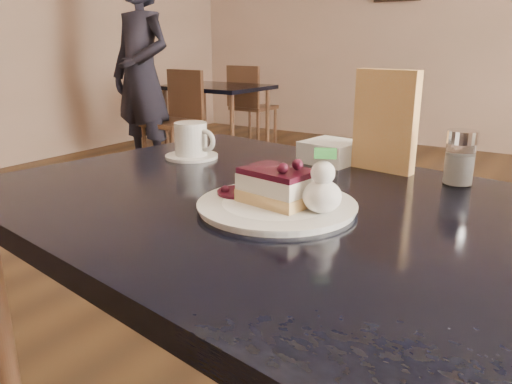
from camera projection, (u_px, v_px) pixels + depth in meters
The scene contains 11 objects.
main_table at pixel (294, 243), 0.97m from camera, with size 1.39×1.04×0.79m.
dessert_plate at pixel (277, 206), 0.90m from camera, with size 0.28×0.28×0.01m, color white.
cheesecake_slice at pixel (277, 186), 0.89m from camera, with size 0.14×0.11×0.06m.
whipped_cream at pixel (322, 196), 0.84m from camera, with size 0.07×0.07×0.06m.
berry_sauce at pixel (239, 192), 0.96m from camera, with size 0.08×0.08×0.01m, color #300B1E.
coffee_set at pixel (192, 142), 1.30m from camera, with size 0.15×0.14×0.09m.
menu_card at pixel (385, 121), 1.15m from camera, with size 0.15×0.03×0.23m, color #D3BD87.
sugar_shaker at pixel (460, 157), 1.04m from camera, with size 0.06×0.06×0.12m.
napkin_stack at pixel (331, 152), 1.26m from camera, with size 0.13×0.13×0.05m, color white.
bg_table_far_left at pixel (218, 151), 4.91m from camera, with size 0.95×1.69×1.12m.
patron at pixel (142, 75), 4.10m from camera, with size 0.60×0.40×1.66m, color black.
Camera 1 is at (0.29, -0.55, 1.09)m, focal length 35.00 mm.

